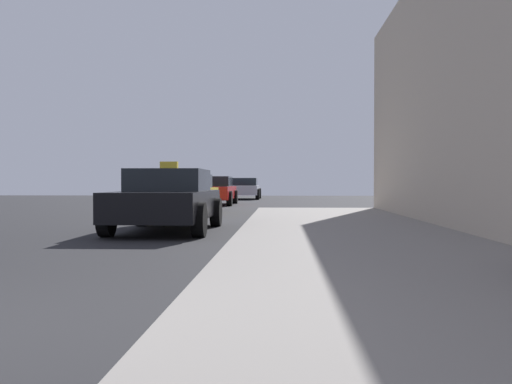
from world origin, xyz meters
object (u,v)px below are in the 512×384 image
Objects in this scene: car_red at (213,190)px; car_yellow at (184,193)px; car_black at (168,200)px; car_silver at (244,188)px.

car_yellow is at bearing 88.92° from car_red.
car_red is (-0.73, 13.69, 0.00)m from car_black.
car_yellow is 15.62m from car_silver.
car_yellow and car_red have the same top height.
car_black reaches higher than car_yellow.
car_red is 1.08× the size of car_silver.
car_red is 8.86m from car_silver.
car_black is 22.51m from car_silver.
car_black is at bearing 89.85° from car_silver.
car_black is 0.98× the size of car_silver.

